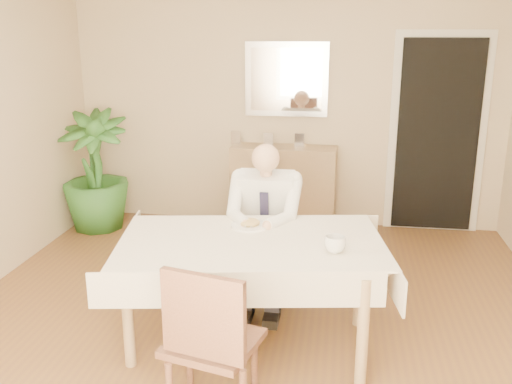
# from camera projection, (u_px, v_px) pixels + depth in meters

# --- Properties ---
(room) EXTENTS (5.00, 5.02, 2.60)m
(room) POSITION_uv_depth(u_px,v_px,m) (248.00, 154.00, 3.61)
(room) COLOR brown
(room) RESTS_ON ground
(window) EXTENTS (1.34, 0.04, 1.44)m
(window) POSITION_uv_depth(u_px,v_px,m) (60.00, 332.00, 1.22)
(window) COLOR silver
(window) RESTS_ON room
(doorway) EXTENTS (0.96, 0.07, 2.10)m
(doorway) POSITION_uv_depth(u_px,v_px,m) (437.00, 136.00, 5.81)
(doorway) COLOR silver
(doorway) RESTS_ON ground
(mirror) EXTENTS (0.86, 0.04, 0.76)m
(mirror) POSITION_uv_depth(u_px,v_px,m) (286.00, 80.00, 5.88)
(mirror) COLOR silver
(mirror) RESTS_ON room
(dining_table) EXTENTS (1.87, 1.29, 0.75)m
(dining_table) POSITION_uv_depth(u_px,v_px,m) (251.00, 252.00, 3.70)
(dining_table) COLOR #8E704B
(dining_table) RESTS_ON ground
(chair_far) EXTENTS (0.45, 0.45, 0.91)m
(chair_far) POSITION_uv_depth(u_px,v_px,m) (268.00, 229.00, 4.58)
(chair_far) COLOR #482B1E
(chair_far) RESTS_ON ground
(chair_near) EXTENTS (0.54, 0.55, 0.95)m
(chair_near) POSITION_uv_depth(u_px,v_px,m) (209.00, 339.00, 2.93)
(chair_near) COLOR #482B1E
(chair_near) RESTS_ON ground
(seated_man) EXTENTS (0.48, 0.72, 1.24)m
(seated_man) POSITION_uv_depth(u_px,v_px,m) (264.00, 219.00, 4.26)
(seated_man) COLOR white
(seated_man) RESTS_ON ground
(plate) EXTENTS (0.26, 0.26, 0.02)m
(plate) POSITION_uv_depth(u_px,v_px,m) (250.00, 226.00, 3.92)
(plate) COLOR white
(plate) RESTS_ON dining_table
(food) EXTENTS (0.14, 0.14, 0.06)m
(food) POSITION_uv_depth(u_px,v_px,m) (250.00, 223.00, 3.91)
(food) COLOR olive
(food) RESTS_ON dining_table
(knife) EXTENTS (0.01, 0.13, 0.01)m
(knife) POSITION_uv_depth(u_px,v_px,m) (254.00, 226.00, 3.85)
(knife) COLOR silver
(knife) RESTS_ON dining_table
(fork) EXTENTS (0.01, 0.13, 0.01)m
(fork) POSITION_uv_depth(u_px,v_px,m) (243.00, 226.00, 3.86)
(fork) COLOR silver
(fork) RESTS_ON dining_table
(coffee_mug) EXTENTS (0.15, 0.15, 0.10)m
(coffee_mug) POSITION_uv_depth(u_px,v_px,m) (335.00, 244.00, 3.47)
(coffee_mug) COLOR white
(coffee_mug) RESTS_ON dining_table
(sideboard) EXTENTS (1.11, 0.42, 0.87)m
(sideboard) POSITION_uv_depth(u_px,v_px,m) (283.00, 187.00, 6.05)
(sideboard) COLOR #8E704B
(sideboard) RESTS_ON ground
(photo_frame_left) EXTENTS (0.10, 0.02, 0.14)m
(photo_frame_left) POSITION_uv_depth(u_px,v_px,m) (236.00, 138.00, 6.05)
(photo_frame_left) COLOR silver
(photo_frame_left) RESTS_ON sideboard
(photo_frame_center) EXTENTS (0.10, 0.02, 0.14)m
(photo_frame_center) POSITION_uv_depth(u_px,v_px,m) (268.00, 140.00, 5.94)
(photo_frame_center) COLOR silver
(photo_frame_center) RESTS_ON sideboard
(photo_frame_right) EXTENTS (0.10, 0.02, 0.14)m
(photo_frame_right) POSITION_uv_depth(u_px,v_px,m) (299.00, 140.00, 5.92)
(photo_frame_right) COLOR silver
(photo_frame_right) RESTS_ON sideboard
(potted_palm) EXTENTS (0.80, 0.80, 1.26)m
(potted_palm) POSITION_uv_depth(u_px,v_px,m) (95.00, 171.00, 5.95)
(potted_palm) COLOR #23521C
(potted_palm) RESTS_ON ground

